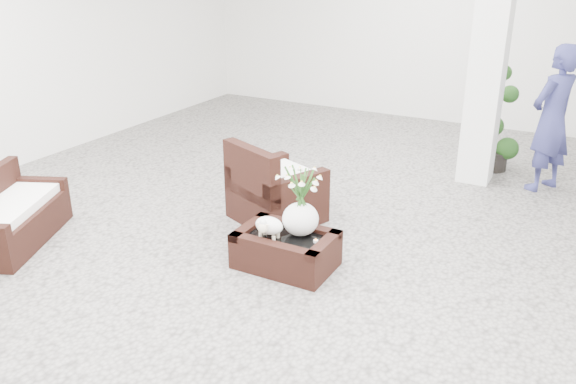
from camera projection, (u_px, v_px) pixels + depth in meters
The scene contains 10 objects.
ground at pixel (293, 245), 6.01m from camera, with size 11.00×11.00×0.00m, color gray.
column at pixel (491, 43), 7.10m from camera, with size 0.40×0.40×3.50m, color white.
coffee_table at pixel (286, 251), 5.56m from camera, with size 0.90×0.60×0.31m, color black.
sheep_figurine at pixel (269, 227), 5.43m from camera, with size 0.28×0.23×0.21m, color white.
planter_narcissus at pixel (301, 195), 5.39m from camera, with size 0.44×0.44×0.80m, color white, non-canonical shape.
tealight at pixel (316, 241), 5.38m from camera, with size 0.04×0.04×0.03m, color white.
armchair at pixel (277, 181), 6.45m from camera, with size 0.84×0.81×0.90m, color black.
loveseat at pixel (11, 210), 5.95m from camera, with size 1.32×0.63×0.70m, color black.
topiary at pixel (499, 112), 7.83m from camera, with size 0.43×0.43×1.60m, color #1A3D13, non-canonical shape.
shopper at pixel (552, 119), 7.14m from camera, with size 0.65×0.43×1.79m, color navy.
Camera 1 is at (2.52, -4.74, 2.76)m, focal length 36.92 mm.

